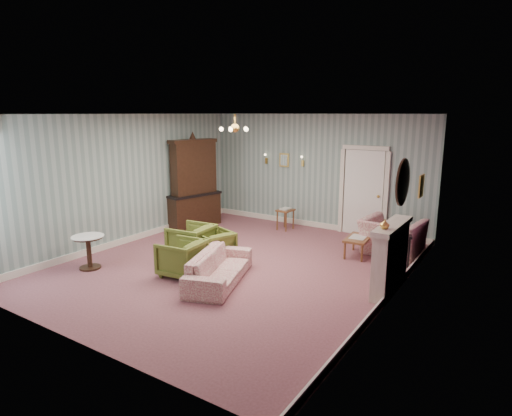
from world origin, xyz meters
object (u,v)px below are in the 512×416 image
Objects in this scene: sofa_chintz at (219,262)px; wingback_chair at (392,231)px; olive_chair_b at (192,240)px; dresser at (194,181)px; olive_chair_c at (215,245)px; pedestal_table at (89,252)px; olive_chair_a at (182,256)px; side_table_black at (399,249)px; fireplace at (391,257)px; coffee_table at (358,246)px.

wingback_chair is at bearing -52.50° from sofa_chintz.
dresser reaches higher than olive_chair_b.
olive_chair_c is at bearing 45.81° from wingback_chair.
olive_chair_c reaches higher than pedestal_table.
wingback_chair is at bearing 133.00° from olive_chair_a.
fireplace is at bearing -81.14° from side_table_black.
olive_chair_b is at bearing -36.91° from dresser.
sofa_chintz is 3.12m from coffee_table.
fireplace is 5.53m from pedestal_table.
olive_chair_b is (-0.44, 0.78, 0.03)m from olive_chair_a.
sofa_chintz is at bearing 56.45° from olive_chair_b.
fireplace is (2.62, 1.25, 0.22)m from sofa_chintz.
sofa_chintz is at bearing 93.08° from olive_chair_a.
olive_chair_b is 0.43× the size of sofa_chintz.
fireplace reaches higher than olive_chair_c.
sofa_chintz is at bearing -119.69° from coffee_table.
dresser is at bearing 179.03° from side_table_black.
pedestal_table is at bearing -74.49° from olive_chair_a.
fireplace is 1.84m from coffee_table.
sofa_chintz is 2.63m from pedestal_table.
pedestal_table is (0.39, -3.51, -0.88)m from dresser.
olive_chair_c is at bearing 43.17° from pedestal_table.
olive_chair_b is at bearing 43.64° from wingback_chair.
wingback_chair reaches higher than sofa_chintz.
sofa_chintz is 2.33× the size of coffee_table.
wingback_chair is (2.87, 3.32, 0.14)m from olive_chair_a.
olive_chair_c is (0.01, 0.95, -0.03)m from olive_chair_a.
side_table_black is at bearing 113.19° from olive_chair_b.
coffee_table is (1.54, 2.70, -0.16)m from sofa_chintz.
dresser is (-2.13, 2.82, 0.84)m from olive_chair_a.
olive_chair_a is 1.87m from pedestal_table.
coffee_table is (2.31, 2.83, -0.17)m from olive_chair_a.
olive_chair_c is 0.49× the size of fireplace.
wingback_chair is at bearing 117.12° from side_table_black.
coffee_table is 5.36m from pedestal_table.
olive_chair_a is 0.95m from olive_chair_c.
sofa_chintz is at bearing 62.77° from wingback_chair.
side_table_black is at bearing 12.52° from dresser.
fireplace is 2.21× the size of side_table_black.
olive_chair_a reaches higher than pedestal_table.
coffee_table is at bearing 41.04° from pedestal_table.
sofa_chintz reaches higher than pedestal_table.
fireplace reaches higher than olive_chair_a.
fireplace is (3.37, 0.43, 0.24)m from olive_chair_c.
olive_chair_b is 2.77m from dresser.
fireplace is at bearing 106.03° from olive_chair_a.
side_table_black is at bearing 123.24° from wingback_chair.
wingback_chair is (2.10, 3.19, 0.15)m from sofa_chintz.
dresser is at bearing 96.40° from pedestal_table.
olive_chair_b is 0.57× the size of fireplace.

